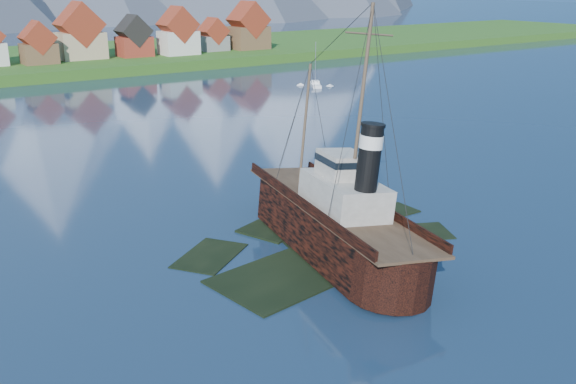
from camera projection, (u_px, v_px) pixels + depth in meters
ground at (317, 255)px, 64.88m from camera, size 1400.00×1400.00×0.00m
shoal at (318, 248)px, 67.63m from camera, size 31.71×21.24×1.14m
seawall at (13, 86)px, 167.90m from camera, size 600.00×2.50×2.00m
tugboat_wreck at (321, 217)px, 66.12m from camera, size 7.65×32.94×26.10m
sailboat_d at (315, 85)px, 167.12m from camera, size 6.16×8.61×11.83m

